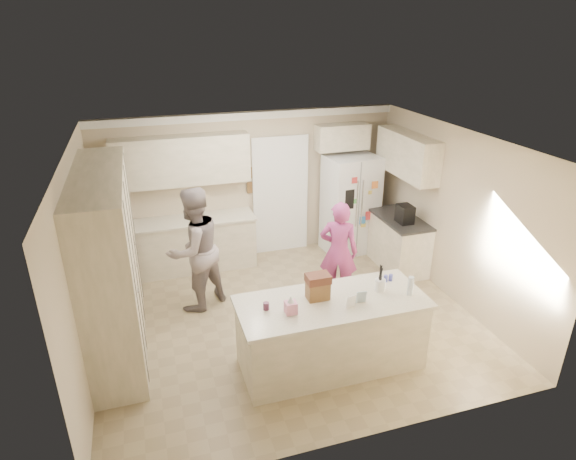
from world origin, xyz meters
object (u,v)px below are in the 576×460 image
object	(u,v)px
refrigerator	(350,205)
teen_girl	(339,252)
island_base	(331,334)
coffee_maker	(405,214)
teen_boy	(194,250)
utensil_crock	(380,285)
tissue_box	(291,307)
dollhouse_body	(318,290)

from	to	relation	value
refrigerator	teen_girl	bearing A→B (deg)	-125.30
island_base	teen_girl	world-z (taller)	teen_girl
coffee_maker	teen_boy	world-z (taller)	teen_boy
island_base	teen_boy	bearing A→B (deg)	126.79
coffee_maker	utensil_crock	size ratio (longest dim) A/B	2.00
tissue_box	utensil_crock	bearing A→B (deg)	7.13
utensil_crock	teen_girl	world-z (taller)	teen_girl
refrigerator	teen_girl	size ratio (longest dim) A/B	1.13
island_base	tissue_box	size ratio (longest dim) A/B	15.71
refrigerator	island_base	bearing A→B (deg)	-123.48
refrigerator	coffee_maker	world-z (taller)	refrigerator
coffee_maker	utensil_crock	xyz separation A→B (m)	(-1.40, -1.85, -0.07)
refrigerator	teen_girl	xyz separation A→B (m)	(-0.87, -1.54, -0.11)
refrigerator	tissue_box	size ratio (longest dim) A/B	12.86
coffee_maker	tissue_box	distance (m)	3.28
coffee_maker	utensil_crock	bearing A→B (deg)	-127.12
tissue_box	teen_girl	bearing A→B (deg)	51.14
refrigerator	island_base	xyz separation A→B (m)	(-1.57, -2.98, -0.46)
coffee_maker	island_base	bearing A→B (deg)	-137.17
coffee_maker	utensil_crock	distance (m)	2.32
island_base	dollhouse_body	bearing A→B (deg)	146.31
tissue_box	teen_girl	distance (m)	1.99
coffee_maker	island_base	size ratio (longest dim) A/B	0.14
teen_boy	tissue_box	bearing A→B (deg)	81.16
utensil_crock	teen_girl	xyz separation A→B (m)	(0.05, 1.40, -0.21)
island_base	teen_girl	bearing A→B (deg)	64.31
coffee_maker	teen_boy	distance (m)	3.45
utensil_crock	teen_boy	xyz separation A→B (m)	(-2.04, 1.81, -0.06)
refrigerator	dollhouse_body	size ratio (longest dim) A/B	6.92
teen_boy	teen_girl	distance (m)	2.13
coffee_maker	teen_girl	xyz separation A→B (m)	(-1.35, -0.45, -0.28)
teen_girl	coffee_maker	bearing A→B (deg)	-132.97
utensil_crock	teen_girl	size ratio (longest dim) A/B	0.09
tissue_box	island_base	bearing A→B (deg)	10.30
coffee_maker	dollhouse_body	distance (m)	2.84
refrigerator	dollhouse_body	bearing A→B (deg)	-126.54
dollhouse_body	teen_boy	size ratio (longest dim) A/B	0.14
teen_girl	teen_boy	bearing A→B (deg)	17.19
refrigerator	utensil_crock	world-z (taller)	refrigerator
island_base	teen_boy	world-z (taller)	teen_boy
utensil_crock	teen_boy	bearing A→B (deg)	138.42
dollhouse_body	teen_girl	world-z (taller)	teen_girl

